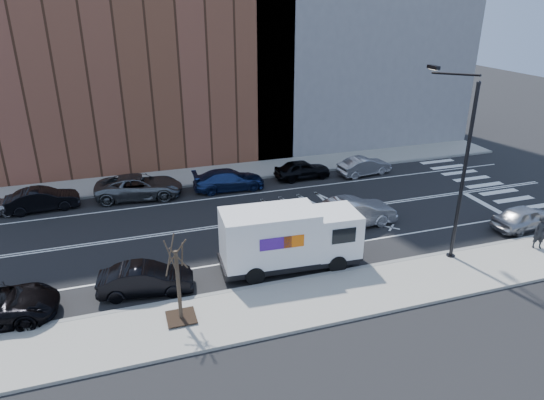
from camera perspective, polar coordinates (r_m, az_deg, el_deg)
ground at (r=29.56m, az=0.53°, el=-2.18°), size 120.00×120.00×0.00m
sidewalk_near at (r=22.43m, az=7.85°, el=-11.08°), size 44.00×3.60×0.15m
sidewalk_far at (r=37.36m, az=-3.77°, el=3.38°), size 44.00×3.60×0.15m
curb_near at (r=23.79m, az=5.98°, el=-8.79°), size 44.00×0.25×0.17m
curb_far at (r=35.72m, az=-3.05°, el=2.48°), size 44.00×0.25×0.17m
crosswalk at (r=37.47m, az=24.42°, el=1.24°), size 3.00×14.00×0.01m
road_markings at (r=29.56m, az=0.53°, el=-2.17°), size 40.00×8.60×0.01m
bldg_brick at (r=41.00m, az=-18.38°, el=19.70°), size 26.00×10.00×22.00m
streetlight at (r=25.27m, az=21.11°, el=4.18°), size 0.44×4.02×9.34m
street_tree at (r=20.33m, az=-10.89°, el=-10.61°), size 1.20×1.20×3.75m
fedex_van at (r=23.72m, az=2.01°, el=-4.41°), size 7.02×2.76×3.15m
far_parked_b at (r=33.72m, az=-25.39°, el=0.07°), size 4.43×1.82×1.43m
far_parked_c at (r=33.50m, az=-15.36°, el=1.53°), size 5.94×3.29×1.57m
far_parked_d at (r=33.86m, az=-5.11°, el=2.39°), size 5.00×2.15×1.43m
far_parked_e at (r=35.87m, az=3.59°, el=3.61°), size 4.17×1.76×1.41m
far_parked_f at (r=37.27m, az=10.80°, el=3.94°), size 4.26×1.93×1.36m
driving_sedan at (r=28.73m, az=9.55°, el=-1.46°), size 5.14×2.02×1.67m
near_parked_rear_a at (r=22.92m, az=-14.62°, el=-9.02°), size 4.39×2.03×1.39m
near_parked_front at (r=31.63m, az=27.58°, el=-1.83°), size 4.25×2.09×1.40m
pedestrian at (r=29.14m, az=29.03°, el=-3.33°), size 0.79×0.65×1.85m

